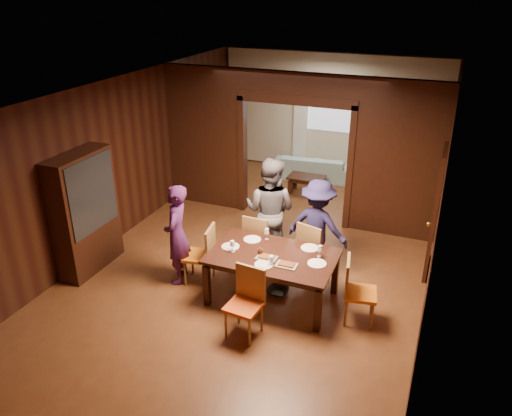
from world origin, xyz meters
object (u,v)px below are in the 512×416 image
at_px(person_navy, 317,226).
at_px(chair_left, 199,254).
at_px(chair_far_l, 260,240).
at_px(chair_near, 244,304).
at_px(person_purple, 177,235).
at_px(chair_right, 361,291).
at_px(chair_far_r, 315,248).
at_px(sofa, 313,167).
at_px(person_grey, 270,211).
at_px(hutch, 85,213).
at_px(coffee_table, 306,185).
at_px(dining_table, 272,277).

bearing_deg(person_navy, chair_left, 40.67).
relative_size(chair_far_l, chair_near, 1.00).
xyz_separation_m(person_purple, chair_right, (2.88, 0.02, -0.33)).
distance_m(chair_left, chair_far_r, 1.85).
bearing_deg(sofa, person_purple, 75.73).
height_order(person_purple, person_grey, person_grey).
bearing_deg(chair_right, chair_far_l, 54.47).
height_order(sofa, chair_left, chair_left).
bearing_deg(person_grey, chair_far_r, 169.49).
height_order(person_navy, chair_far_r, person_navy).
bearing_deg(hutch, chair_right, 2.84).
relative_size(person_navy, chair_far_r, 1.63).
bearing_deg(chair_far_l, coffee_table, -84.38).
xyz_separation_m(person_navy, hutch, (-3.50, -1.35, 0.21)).
bearing_deg(coffee_table, chair_left, -97.46).
height_order(dining_table, chair_far_r, chair_far_r).
bearing_deg(person_grey, person_navy, -177.50).
xyz_separation_m(person_purple, chair_near, (1.50, -0.87, -0.33)).
bearing_deg(chair_near, person_grey, 106.35).
relative_size(sofa, chair_left, 2.01).
bearing_deg(chair_far_r, sofa, -57.42).
xyz_separation_m(chair_far_r, hutch, (-3.52, -1.15, 0.52)).
relative_size(coffee_table, chair_far_r, 0.82).
bearing_deg(chair_near, chair_left, 146.44).
xyz_separation_m(person_grey, person_navy, (0.82, -0.01, -0.13)).
relative_size(person_navy, chair_far_l, 1.63).
distance_m(chair_left, chair_right, 2.57).
distance_m(person_purple, chair_near, 1.77).
height_order(chair_right, hutch, hutch).
bearing_deg(person_navy, chair_far_r, 104.55).
distance_m(chair_right, chair_far_l, 2.04).
bearing_deg(person_purple, person_grey, 120.13).
relative_size(person_grey, chair_near, 1.90).
distance_m(chair_left, chair_far_l, 1.08).
bearing_deg(person_grey, chair_near, 103.89).
height_order(person_navy, chair_far_l, person_navy).
distance_m(person_grey, chair_far_l, 0.51).
relative_size(chair_right, chair_far_r, 1.00).
xyz_separation_m(person_purple, dining_table, (1.56, 0.06, -0.43)).
bearing_deg(chair_far_r, person_purple, 42.35).
relative_size(sofa, chair_right, 2.01).
height_order(chair_far_l, hutch, hutch).
bearing_deg(hutch, sofa, 66.65).
bearing_deg(dining_table, person_navy, 71.14).
bearing_deg(chair_left, chair_right, 78.84).
relative_size(person_grey, chair_far_r, 1.90).
bearing_deg(chair_far_l, chair_near, 107.23).
relative_size(person_purple, hutch, 0.81).
xyz_separation_m(person_grey, dining_table, (0.45, -1.10, -0.54)).
bearing_deg(chair_left, person_grey, 133.72).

